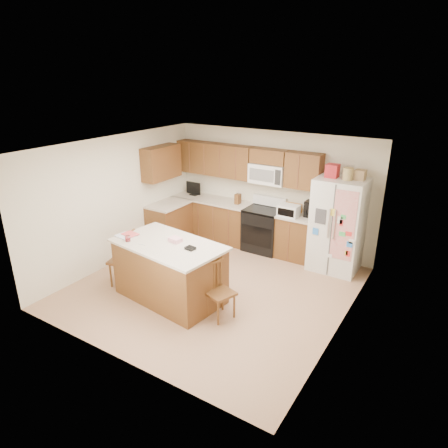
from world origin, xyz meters
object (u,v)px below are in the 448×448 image
Objects in this scene: refrigerator at (338,224)px; island at (170,271)px; windsor_chair_left at (124,260)px; windsor_chair_back at (194,257)px; stove at (264,229)px; windsor_chair_right at (219,292)px.

island is (-2.01, -2.53, -0.42)m from refrigerator.
refrigerator is 2.02× the size of windsor_chair_left.
refrigerator is 1.05× the size of island.
windsor_chair_back is at bearing 93.42° from island.
windsor_chair_left is at bearing -139.63° from windsor_chair_back.
refrigerator is 2.22× the size of windsor_chair_back.
island is at bearing -86.58° from windsor_chair_back.
windsor_chair_left is at bearing -118.22° from stove.
refrigerator reaches higher than windsor_chair_right.
windsor_chair_right is (1.01, -0.04, -0.07)m from island.
island is at bearing -128.38° from refrigerator.
island is 1.93× the size of windsor_chair_left.
windsor_chair_left is (-3.00, -2.60, -0.44)m from refrigerator.
stove is 0.58× the size of island.
stove is at bearing 80.48° from island.
windsor_chair_right is (1.06, -0.78, -0.00)m from windsor_chair_back.
refrigerator is 3.26m from island.
stove is at bearing 177.70° from refrigerator.
windsor_chair_left is (-1.43, -2.66, 0.00)m from stove.
windsor_chair_right is (2.01, 0.03, -0.05)m from windsor_chair_left.
island reaches higher than windsor_chair_back.
stove reaches higher than windsor_chair_back.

